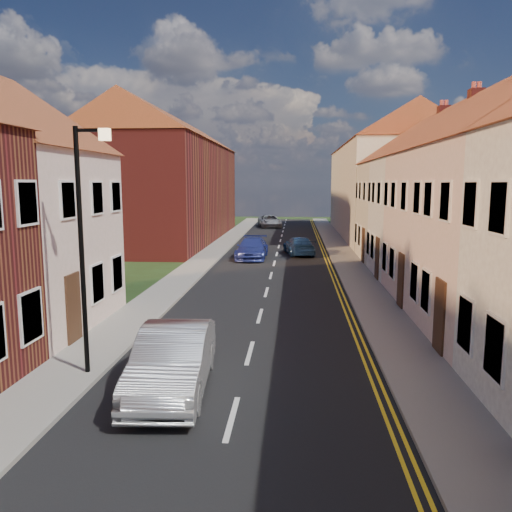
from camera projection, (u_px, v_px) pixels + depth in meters
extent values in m
cube|color=black|center=(266.00, 292.00, 22.07)|extent=(7.00, 90.00, 0.02)
cube|color=gray|center=(169.00, 289.00, 22.41)|extent=(1.80, 90.00, 0.12)
cube|color=gray|center=(367.00, 293.00, 21.71)|extent=(1.80, 90.00, 0.12)
cube|color=beige|center=(498.00, 229.00, 19.82)|extent=(8.00, 5.80, 6.00)
cube|color=white|center=(455.00, 219.00, 25.14)|extent=(8.00, 5.00, 6.00)
cube|color=maroon|center=(475.00, 107.00, 22.51)|extent=(0.60, 0.60, 1.60)
cube|color=beige|center=(428.00, 213.00, 30.47)|extent=(8.00, 5.80, 6.00)
cube|color=maroon|center=(443.00, 121.00, 27.45)|extent=(0.60, 0.60, 1.60)
cube|color=beige|center=(384.00, 192.00, 45.41)|extent=(8.00, 24.00, 8.00)
cube|color=maroon|center=(170.00, 193.00, 41.95)|extent=(8.00, 24.00, 8.00)
cylinder|color=black|center=(82.00, 253.00, 12.06)|extent=(0.12, 0.12, 6.00)
cube|color=black|center=(90.00, 130.00, 11.61)|extent=(0.70, 0.08, 0.08)
cube|color=#FFD899|center=(105.00, 134.00, 11.60)|extent=(0.25, 0.15, 0.28)
imported|color=#B7B9BF|center=(173.00, 360.00, 11.54)|extent=(1.88, 4.59, 1.48)
imported|color=navy|center=(252.00, 248.00, 31.89)|extent=(1.93, 4.60, 1.33)
imported|color=#ABADB3|center=(270.00, 221.00, 54.62)|extent=(3.10, 5.16, 1.34)
imported|color=navy|center=(299.00, 246.00, 33.57)|extent=(2.38, 4.38, 1.20)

